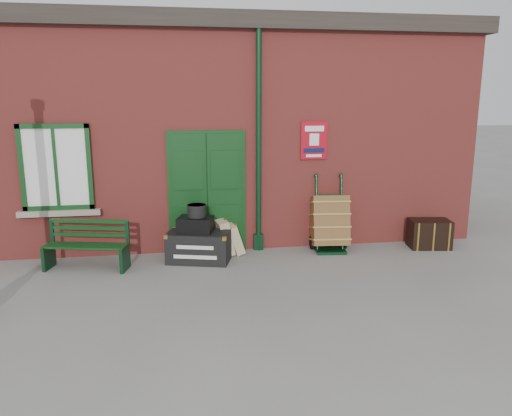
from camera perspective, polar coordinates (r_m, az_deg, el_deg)
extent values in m
plane|color=gray|center=(8.10, -2.63, -7.95)|extent=(80.00, 80.00, 0.00)
cube|color=#B03F38|center=(11.11, -4.82, 8.19)|extent=(10.00, 4.00, 4.00)
cube|color=#38302B|center=(11.15, -5.04, 19.27)|extent=(10.30, 4.30, 0.30)
cube|color=#0E3613|center=(9.19, -5.60, 1.59)|extent=(1.42, 0.12, 2.32)
cube|color=white|center=(9.30, -21.91, 4.32)|extent=(1.20, 0.08, 1.50)
cylinder|color=black|center=(9.13, 0.30, 7.29)|extent=(0.10, 0.10, 4.00)
cube|color=#A90C1B|center=(9.40, 6.64, 7.67)|extent=(0.50, 0.03, 0.70)
cube|color=#0E3613|center=(8.82, -18.89, -4.11)|extent=(1.42, 0.67, 0.04)
cube|color=#0E3613|center=(8.93, -18.51, -2.17)|extent=(1.34, 0.35, 0.37)
cube|color=black|center=(9.15, -22.62, -5.16)|extent=(0.15, 0.41, 0.41)
cube|color=black|center=(8.65, -14.75, -5.59)|extent=(0.15, 0.41, 0.41)
cube|color=black|center=(8.85, -6.54, -4.41)|extent=(1.19, 0.86, 0.54)
cube|color=black|center=(8.74, -6.94, -1.90)|extent=(0.68, 0.57, 0.27)
cylinder|color=black|center=(8.71, -6.79, -0.31)|extent=(0.40, 0.40, 0.21)
cube|color=tan|center=(9.18, -3.63, -3.33)|extent=(0.37, 0.50, 0.66)
cube|color=tan|center=(9.21, -2.51, -3.55)|extent=(0.39, 0.46, 0.57)
cube|color=black|center=(9.47, 8.49, -4.85)|extent=(0.58, 0.45, 0.05)
cylinder|color=black|center=(9.43, 6.96, -0.59)|extent=(0.08, 0.39, 1.38)
cylinder|color=black|center=(9.53, 9.79, -0.55)|extent=(0.08, 0.39, 1.38)
cylinder|color=black|center=(9.59, 6.40, -3.93)|extent=(0.08, 0.27, 0.26)
cylinder|color=black|center=(9.71, 10.08, -3.83)|extent=(0.08, 0.27, 0.26)
cube|color=brown|center=(9.49, 8.38, -1.43)|extent=(0.75, 0.80, 1.02)
cube|color=black|center=(10.15, 19.19, -2.79)|extent=(0.82, 0.60, 0.54)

